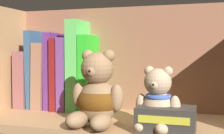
# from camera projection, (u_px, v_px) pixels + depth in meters

# --- Properties ---
(shelf_board) EXTENTS (0.67, 0.25, 0.02)m
(shelf_board) POSITION_uv_depth(u_px,v_px,m) (122.00, 124.00, 0.71)
(shelf_board) COLOR tan
(shelf_board) RESTS_ON ground
(shelf_back_panel) EXTENTS (0.70, 0.01, 0.30)m
(shelf_back_panel) POSITION_uv_depth(u_px,v_px,m) (135.00, 62.00, 0.83)
(shelf_back_panel) COLOR #955E44
(shelf_back_panel) RESTS_ON ground
(book_0) EXTENTS (0.03, 0.12, 0.16)m
(book_0) POSITION_uv_depth(u_px,v_px,m) (30.00, 79.00, 0.89)
(book_0) COLOR #895050
(book_0) RESTS_ON shelf_board
(book_1) EXTENTS (0.03, 0.11, 0.22)m
(book_1) POSITION_uv_depth(u_px,v_px,m) (38.00, 69.00, 0.88)
(book_1) COLOR #305577
(book_1) RESTS_ON shelf_board
(book_2) EXTENTS (0.03, 0.12, 0.18)m
(book_2) POSITION_uv_depth(u_px,v_px,m) (47.00, 75.00, 0.87)
(book_2) COLOR #95684E
(book_2) RESTS_ON shelf_board
(book_3) EXTENTS (0.02, 0.11, 0.21)m
(book_3) POSITION_uv_depth(u_px,v_px,m) (56.00, 71.00, 0.86)
(book_3) COLOR #602D78
(book_3) RESTS_ON shelf_board
(book_4) EXTENTS (0.02, 0.13, 0.19)m
(book_4) POSITION_uv_depth(u_px,v_px,m) (63.00, 74.00, 0.86)
(book_4) COLOR maroon
(book_4) RESTS_ON shelf_board
(book_5) EXTENTS (0.02, 0.13, 0.19)m
(book_5) POSITION_uv_depth(u_px,v_px,m) (70.00, 73.00, 0.85)
(book_5) COLOR #6E3D85
(book_5) RESTS_ON shelf_board
(book_6) EXTENTS (0.03, 0.12, 0.24)m
(book_6) POSITION_uv_depth(u_px,v_px,m) (80.00, 65.00, 0.84)
(book_6) COLOR #5AC858
(book_6) RESTS_ON shelf_board
(book_7) EXTENTS (0.02, 0.12, 0.20)m
(book_7) POSITION_uv_depth(u_px,v_px,m) (91.00, 73.00, 0.83)
(book_7) COLOR green
(book_7) RESTS_ON shelf_board
(teddy_bear_larger) EXTENTS (0.12, 0.12, 0.16)m
(teddy_bear_larger) POSITION_uv_depth(u_px,v_px,m) (97.00, 96.00, 0.65)
(teddy_bear_larger) COLOR #93704C
(teddy_bear_larger) RESTS_ON shelf_board
(teddy_bear_smaller) EXTENTS (0.10, 0.10, 0.13)m
(teddy_bear_smaller) POSITION_uv_depth(u_px,v_px,m) (157.00, 103.00, 0.62)
(teddy_bear_smaller) COLOR tan
(teddy_bear_smaller) RESTS_ON shelf_board
(small_product_box) EXTENTS (0.11, 0.08, 0.05)m
(small_product_box) POSITION_uv_depth(u_px,v_px,m) (166.00, 119.00, 0.60)
(small_product_box) COLOR #38332D
(small_product_box) RESTS_ON shelf_board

